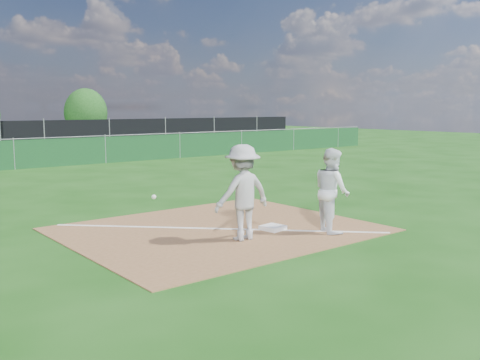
# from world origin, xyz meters

# --- Properties ---
(ground) EXTENTS (90.00, 90.00, 0.00)m
(ground) POSITION_xyz_m (0.00, 10.00, 0.00)
(ground) COLOR #13450E
(ground) RESTS_ON ground
(infield_dirt) EXTENTS (6.00, 5.00, 0.02)m
(infield_dirt) POSITION_xyz_m (0.00, 1.00, 0.01)
(infield_dirt) COLOR brown
(infield_dirt) RESTS_ON ground
(foul_line) EXTENTS (5.01, 5.01, 0.01)m
(foul_line) POSITION_xyz_m (0.00, 1.00, 0.03)
(foul_line) COLOR white
(foul_line) RESTS_ON infield_dirt
(green_fence) EXTENTS (44.00, 0.05, 1.20)m
(green_fence) POSITION_xyz_m (0.00, 15.00, 0.60)
(green_fence) COLOR #103B1A
(green_fence) RESTS_ON ground
(first_base) EXTENTS (0.48, 0.48, 0.09)m
(first_base) POSITION_xyz_m (0.83, 0.22, 0.06)
(first_base) COLOR white
(first_base) RESTS_ON infield_dirt
(play_at_first) EXTENTS (2.50, 0.76, 1.82)m
(play_at_first) POSITION_xyz_m (-0.17, -0.01, 0.93)
(play_at_first) COLOR #B9B8BB
(play_at_first) RESTS_ON infield_dirt
(runner) EXTENTS (0.94, 1.03, 1.72)m
(runner) POSITION_xyz_m (1.69, -0.61, 0.86)
(runner) COLOR white
(runner) RESTS_ON ground
(car_right) EXTENTS (5.09, 3.49, 1.37)m
(car_right) POSITION_xyz_m (6.95, 27.90, 0.69)
(car_right) COLOR black
(car_right) RESTS_ON parking_lot
(tree_right) EXTENTS (3.42, 3.42, 4.06)m
(tree_right) POSITION_xyz_m (11.17, 33.98, 2.09)
(tree_right) COLOR #382316
(tree_right) RESTS_ON ground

